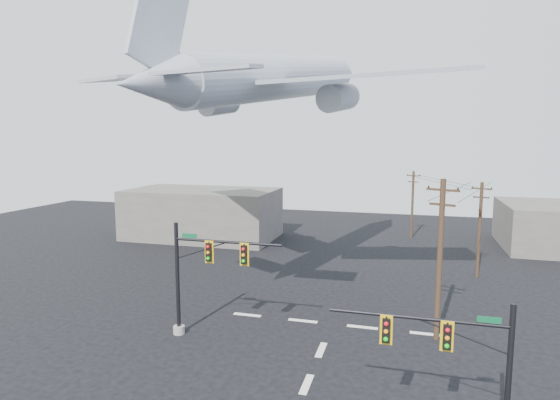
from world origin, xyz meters
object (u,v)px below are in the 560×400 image
(signal_mast_far, at_px, (199,277))
(airliner, at_px, (276,79))
(signal_mast_near, at_px, (466,372))
(utility_pole_c, at_px, (412,203))
(utility_pole_a, at_px, (440,257))
(utility_pole_b, at_px, (480,228))

(signal_mast_far, relative_size, airliner, 0.23)
(signal_mast_near, height_order, airliner, airliner)
(signal_mast_far, height_order, utility_pole_c, utility_pole_c)
(signal_mast_far, xyz_separation_m, utility_pole_a, (14.21, 3.59, 1.34))
(signal_mast_far, relative_size, utility_pole_c, 0.86)
(signal_mast_near, xyz_separation_m, airliner, (-12.46, 17.11, 13.40))
(airliner, bearing_deg, utility_pole_b, -47.41)
(signal_mast_far, height_order, airliner, airliner)
(signal_mast_near, relative_size, utility_pole_b, 0.84)
(signal_mast_near, relative_size, utility_pole_a, 0.72)
(utility_pole_b, distance_m, airliner, 22.10)
(signal_mast_near, height_order, utility_pole_a, utility_pole_a)
(utility_pole_b, height_order, utility_pole_c, utility_pole_b)
(signal_mast_near, relative_size, airliner, 0.23)
(signal_mast_near, height_order, signal_mast_far, signal_mast_far)
(signal_mast_near, bearing_deg, utility_pole_b, 81.58)
(utility_pole_a, distance_m, airliner, 17.86)
(utility_pole_b, xyz_separation_m, airliner, (-16.25, -8.45, 12.37))
(utility_pole_a, height_order, utility_pole_b, utility_pole_a)
(signal_mast_far, distance_m, utility_pole_a, 14.72)
(utility_pole_b, height_order, airliner, airliner)
(signal_mast_far, height_order, utility_pole_b, utility_pole_b)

